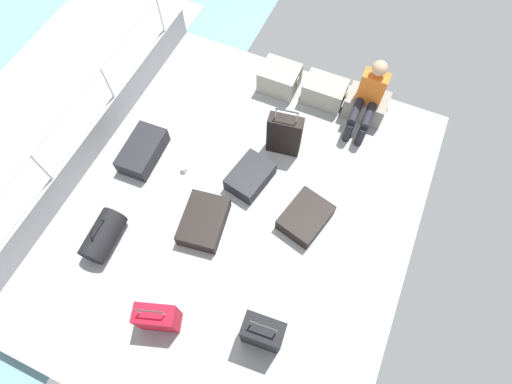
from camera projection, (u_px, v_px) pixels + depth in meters
The scene contains 17 objects.
ground_plane at pixel (238, 212), 5.23m from camera, with size 4.40×5.20×0.06m, color #939699.
gunwale_port at pixel (91, 145), 5.39m from camera, with size 0.06×5.20×0.45m, color #939699.
railing_port at pixel (74, 120), 4.89m from camera, with size 0.04×4.20×1.02m.
sea_wake at pixel (26, 134), 6.15m from camera, with size 12.00×12.00×0.01m.
cargo_crate_0 at pixel (280, 78), 5.95m from camera, with size 0.59×0.46×0.38m.
cargo_crate_1 at pixel (324, 92), 5.85m from camera, with size 0.63×0.41×0.36m.
cargo_crate_2 at pixel (366, 105), 5.75m from camera, with size 0.61×0.42×0.35m.
passenger_seated at pixel (369, 97), 5.35m from camera, with size 0.34×0.66×1.05m.
suitcase_0 at pixel (305, 217), 5.04m from camera, with size 0.63×0.73×0.22m.
suitcase_1 at pixel (284, 135), 5.32m from camera, with size 0.48×0.25×0.86m.
suitcase_2 at pixel (204, 221), 5.02m from camera, with size 0.60×0.76×0.22m.
suitcase_3 at pixel (263, 333), 4.23m from camera, with size 0.45×0.29×0.81m.
suitcase_4 at pixel (143, 151), 5.46m from camera, with size 0.46×0.77×0.25m.
suitcase_5 at pixel (250, 177), 5.29m from camera, with size 0.55×0.69×0.23m.
suitcase_6 at pixel (158, 318), 4.36m from camera, with size 0.49×0.34×0.67m.
duffel_bag at pixel (103, 236), 4.87m from camera, with size 0.36×0.63×0.48m.
paper_cup at pixel (184, 169), 5.43m from camera, with size 0.08×0.08×0.10m, color white.
Camera 1 is at (1.05, -1.82, 4.77)m, focal length 28.12 mm.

